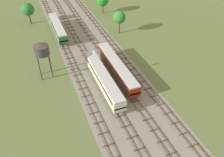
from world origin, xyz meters
TOP-DOWN VIEW (x-y plane):
  - ground_plane at (0.00, 56.00)m, footprint 480.00×480.00m
  - ballast_bed at (0.00, 56.00)m, footprint 18.94×176.00m
  - track_far_left at (-7.47, 57.00)m, footprint 2.40×126.00m
  - track_left at (-2.49, 57.00)m, footprint 2.40×126.00m
  - track_centre_left at (2.49, 57.00)m, footprint 2.40×126.00m
  - track_centre at (7.47, 57.00)m, footprint 2.40×126.00m
  - passenger_coach_left_nearest at (-2.49, 45.64)m, footprint 2.96×22.00m
  - passenger_coach_centre_left_near at (2.49, 48.73)m, footprint 2.96×22.00m
  - diesel_railcar_far_left_mid at (-7.47, 78.56)m, footprint 2.96×20.50m
  - water_tower at (-15.06, 55.23)m, footprint 3.92×3.92m
  - signal_post_nearest at (4.98, 48.98)m, footprint 0.28×0.47m
  - lineside_tree_0 at (12.84, 71.64)m, footprint 4.35×4.35m
  - lineside_tree_1 at (13.80, 91.53)m, footprint 4.91×4.91m
  - lineside_tree_2 at (-15.62, 91.63)m, footprint 4.63×4.63m

SIDE VIEW (x-z plane):
  - ground_plane at x=0.00m, z-range 0.00..0.00m
  - ballast_bed at x=0.00m, z-range 0.00..0.01m
  - track_far_left at x=-7.47m, z-range -0.01..0.28m
  - track_left at x=-2.49m, z-range -0.01..0.28m
  - track_centre_left at x=2.49m, z-range -0.01..0.28m
  - track_centre at x=7.47m, z-range -0.01..0.28m
  - diesel_railcar_far_left_mid at x=-7.47m, z-range 0.70..4.50m
  - passenger_coach_left_nearest at x=-2.49m, z-range 0.71..4.51m
  - passenger_coach_centre_left_near at x=2.49m, z-range 0.71..4.51m
  - signal_post_nearest at x=4.98m, z-range 0.70..5.68m
  - lineside_tree_1 at x=13.80m, z-range 1.48..9.38m
  - lineside_tree_2 at x=-15.62m, z-range 1.58..9.45m
  - lineside_tree_0 at x=12.84m, z-range 1.82..9.88m
  - water_tower at x=-15.06m, z-range 3.16..12.71m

